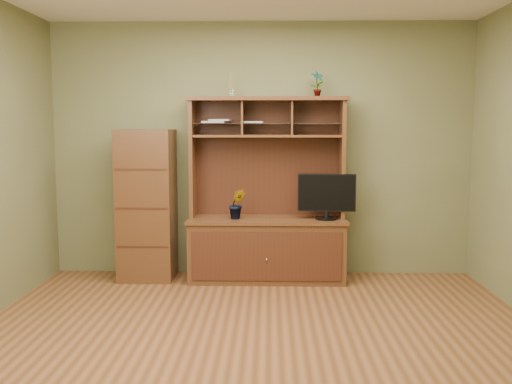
{
  "coord_description": "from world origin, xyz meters",
  "views": [
    {
      "loc": [
        0.1,
        -4.15,
        1.6
      ],
      "look_at": [
        -0.04,
        1.2,
        0.98
      ],
      "focal_mm": 40.0,
      "sensor_mm": 36.0,
      "label": 1
    }
  ],
  "objects": [
    {
      "name": "top_plant",
      "position": [
        0.58,
        1.8,
        2.03
      ],
      "size": [
        0.16,
        0.14,
        0.27
      ],
      "primitive_type": "imported",
      "rotation": [
        0.0,
        0.0,
        0.34
      ],
      "color": "#335C20",
      "rests_on": "media_hutch"
    },
    {
      "name": "media_hutch",
      "position": [
        0.06,
        1.73,
        0.52
      ],
      "size": [
        1.66,
        0.61,
        1.9
      ],
      "color": "#462714",
      "rests_on": "room"
    },
    {
      "name": "side_cabinet",
      "position": [
        -1.19,
        1.73,
        0.78
      ],
      "size": [
        0.56,
        0.51,
        1.57
      ],
      "color": "#462714",
      "rests_on": "room"
    },
    {
      "name": "reed_diffuser",
      "position": [
        -0.31,
        1.8,
        2.0
      ],
      "size": [
        0.05,
        0.05,
        0.25
      ],
      "color": "silver",
      "rests_on": "media_hutch"
    },
    {
      "name": "orchid_plant",
      "position": [
        -0.24,
        1.65,
        0.81
      ],
      "size": [
        0.17,
        0.14,
        0.31
      ],
      "primitive_type": "imported",
      "rotation": [
        0.0,
        0.0,
        0.01
      ],
      "color": "#2A581E",
      "rests_on": "media_hutch"
    },
    {
      "name": "magazines",
      "position": [
        -0.34,
        1.8,
        1.65
      ],
      "size": [
        0.64,
        0.2,
        0.04
      ],
      "color": "#9F9FA4",
      "rests_on": "media_hutch"
    },
    {
      "name": "monitor",
      "position": [
        0.67,
        1.65,
        0.9
      ],
      "size": [
        0.59,
        0.23,
        0.47
      ],
      "rotation": [
        0.0,
        0.0,
        -0.07
      ],
      "color": "black",
      "rests_on": "media_hutch"
    },
    {
      "name": "room",
      "position": [
        0.0,
        0.0,
        1.35
      ],
      "size": [
        4.54,
        4.04,
        2.74
      ],
      "color": "brown",
      "rests_on": "ground"
    }
  ]
}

